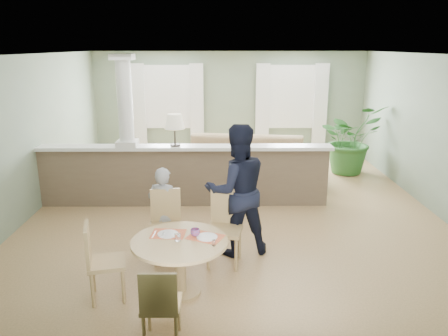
{
  "coord_description": "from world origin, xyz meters",
  "views": [
    {
      "loc": [
        -0.25,
        -7.41,
        2.84
      ],
      "look_at": [
        -0.19,
        -1.0,
        1.03
      ],
      "focal_mm": 35.0,
      "sensor_mm": 36.0,
      "label": 1
    }
  ],
  "objects_px": {
    "chair_side": "(100,258)",
    "sofa": "(244,161)",
    "dining_table": "(180,251)",
    "man_person": "(237,190)",
    "child_person": "(164,210)",
    "chair_far_man": "(225,223)",
    "chair_far_boy": "(166,221)",
    "chair_near": "(160,303)",
    "houseplant": "(350,139)"
  },
  "relations": [
    {
      "from": "chair_side",
      "to": "sofa",
      "type": "bearing_deg",
      "value": -36.5
    },
    {
      "from": "dining_table",
      "to": "man_person",
      "type": "distance_m",
      "value": 1.33
    },
    {
      "from": "sofa",
      "to": "child_person",
      "type": "relative_size",
      "value": 2.62
    },
    {
      "from": "chair_far_man",
      "to": "child_person",
      "type": "height_order",
      "value": "child_person"
    },
    {
      "from": "sofa",
      "to": "man_person",
      "type": "xyz_separation_m",
      "value": [
        -0.28,
        -3.3,
        0.45
      ]
    },
    {
      "from": "dining_table",
      "to": "chair_far_boy",
      "type": "distance_m",
      "value": 0.95
    },
    {
      "from": "chair_far_boy",
      "to": "chair_near",
      "type": "bearing_deg",
      "value": -93.93
    },
    {
      "from": "houseplant",
      "to": "chair_near",
      "type": "relative_size",
      "value": 1.87
    },
    {
      "from": "chair_side",
      "to": "child_person",
      "type": "height_order",
      "value": "child_person"
    },
    {
      "from": "sofa",
      "to": "child_person",
      "type": "distance_m",
      "value": 3.51
    },
    {
      "from": "chair_far_man",
      "to": "man_person",
      "type": "height_order",
      "value": "man_person"
    },
    {
      "from": "man_person",
      "to": "chair_side",
      "type": "bearing_deg",
      "value": 22.37
    },
    {
      "from": "chair_far_boy",
      "to": "chair_far_man",
      "type": "bearing_deg",
      "value": -18.01
    },
    {
      "from": "chair_near",
      "to": "man_person",
      "type": "height_order",
      "value": "man_person"
    },
    {
      "from": "chair_far_boy",
      "to": "chair_near",
      "type": "height_order",
      "value": "chair_far_boy"
    },
    {
      "from": "sofa",
      "to": "chair_side",
      "type": "relative_size",
      "value": 3.52
    },
    {
      "from": "chair_side",
      "to": "child_person",
      "type": "relative_size",
      "value": 0.74
    },
    {
      "from": "dining_table",
      "to": "chair_far_man",
      "type": "height_order",
      "value": "chair_far_man"
    },
    {
      "from": "chair_far_boy",
      "to": "child_person",
      "type": "bearing_deg",
      "value": 97.75
    },
    {
      "from": "dining_table",
      "to": "chair_near",
      "type": "xyz_separation_m",
      "value": [
        -0.11,
        -0.94,
        -0.08
      ]
    },
    {
      "from": "chair_far_man",
      "to": "man_person",
      "type": "relative_size",
      "value": 0.54
    },
    {
      "from": "man_person",
      "to": "sofa",
      "type": "bearing_deg",
      "value": -109.0
    },
    {
      "from": "chair_side",
      "to": "child_person",
      "type": "distance_m",
      "value": 1.36
    },
    {
      "from": "houseplant",
      "to": "chair_side",
      "type": "height_order",
      "value": "houseplant"
    },
    {
      "from": "dining_table",
      "to": "chair_near",
      "type": "height_order",
      "value": "chair_near"
    },
    {
      "from": "chair_far_man",
      "to": "man_person",
      "type": "distance_m",
      "value": 0.49
    },
    {
      "from": "chair_near",
      "to": "man_person",
      "type": "relative_size",
      "value": 0.46
    },
    {
      "from": "houseplant",
      "to": "man_person",
      "type": "distance_m",
      "value": 4.85
    },
    {
      "from": "houseplant",
      "to": "dining_table",
      "type": "distance_m",
      "value": 6.13
    },
    {
      "from": "chair_side",
      "to": "man_person",
      "type": "height_order",
      "value": "man_person"
    },
    {
      "from": "dining_table",
      "to": "chair_side",
      "type": "relative_size",
      "value": 1.22
    },
    {
      "from": "sofa",
      "to": "child_person",
      "type": "xyz_separation_m",
      "value": [
        -1.31,
        -3.26,
        0.15
      ]
    },
    {
      "from": "chair_near",
      "to": "man_person",
      "type": "bearing_deg",
      "value": -111.77
    },
    {
      "from": "dining_table",
      "to": "houseplant",
      "type": "bearing_deg",
      "value": 56.15
    },
    {
      "from": "dining_table",
      "to": "chair_far_man",
      "type": "bearing_deg",
      "value": 56.04
    },
    {
      "from": "dining_table",
      "to": "chair_near",
      "type": "relative_size",
      "value": 1.34
    },
    {
      "from": "chair_far_man",
      "to": "child_person",
      "type": "relative_size",
      "value": 0.81
    },
    {
      "from": "child_person",
      "to": "chair_far_boy",
      "type": "bearing_deg",
      "value": 120.34
    },
    {
      "from": "chair_near",
      "to": "child_person",
      "type": "xyz_separation_m",
      "value": [
        -0.22,
        2.06,
        0.16
      ]
    },
    {
      "from": "houseplant",
      "to": "chair_far_boy",
      "type": "xyz_separation_m",
      "value": [
        -3.68,
        -4.17,
        -0.26
      ]
    },
    {
      "from": "chair_far_boy",
      "to": "chair_near",
      "type": "xyz_separation_m",
      "value": [
        0.16,
        -1.86,
        -0.06
      ]
    },
    {
      "from": "chair_far_man",
      "to": "chair_side",
      "type": "bearing_deg",
      "value": -138.27
    },
    {
      "from": "houseplant",
      "to": "man_person",
      "type": "bearing_deg",
      "value": -124.09
    },
    {
      "from": "chair_near",
      "to": "chair_side",
      "type": "bearing_deg",
      "value": -46.04
    },
    {
      "from": "child_person",
      "to": "dining_table",
      "type": "bearing_deg",
      "value": 120.33
    },
    {
      "from": "houseplant",
      "to": "chair_far_man",
      "type": "height_order",
      "value": "houseplant"
    },
    {
      "from": "chair_far_boy",
      "to": "chair_side",
      "type": "distance_m",
      "value": 1.21
    },
    {
      "from": "houseplant",
      "to": "dining_table",
      "type": "relative_size",
      "value": 1.4
    },
    {
      "from": "man_person",
      "to": "houseplant",
      "type": "bearing_deg",
      "value": -138.16
    },
    {
      "from": "houseplant",
      "to": "chair_near",
      "type": "distance_m",
      "value": 6.99
    }
  ]
}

